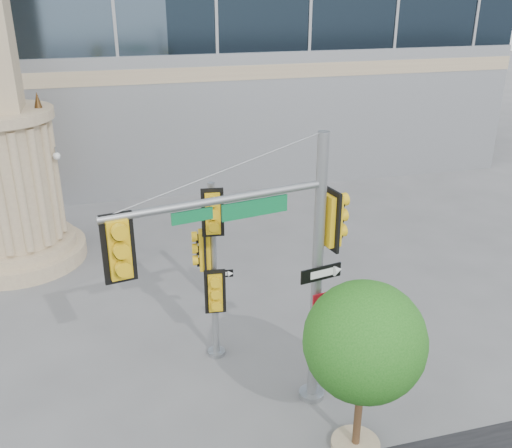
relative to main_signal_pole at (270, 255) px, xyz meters
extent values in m
plane|color=#545456|center=(-0.08, 0.33, -3.80)|extent=(120.00, 120.00, 0.00)
cylinder|color=tan|center=(-6.08, 9.33, -3.55)|extent=(4.40, 4.40, 0.50)
cylinder|color=tan|center=(-6.08, 9.33, -3.15)|extent=(3.80, 3.80, 0.30)
cylinder|color=tan|center=(-6.08, 9.33, -1.00)|extent=(3.00, 3.00, 4.00)
cone|color=#472D14|center=(-4.78, 9.33, 1.55)|extent=(0.24, 0.24, 0.50)
cylinder|color=slate|center=(1.09, 0.21, -3.74)|extent=(0.57, 0.57, 0.12)
cylinder|color=slate|center=(1.09, 0.21, -0.73)|extent=(0.22, 0.22, 6.14)
cylinder|color=slate|center=(-1.02, -0.19, 1.31)|extent=(4.25, 0.94, 0.14)
cube|color=#0C6937|center=(-0.32, -0.08, 1.06)|extent=(1.31, 0.29, 0.33)
cube|color=gold|center=(-2.83, -0.53, 0.75)|extent=(0.61, 0.39, 1.28)
cube|color=gold|center=(1.37, 0.26, 0.49)|extent=(0.39, 0.61, 1.28)
cube|color=black|center=(1.11, 0.07, -0.58)|extent=(0.93, 0.20, 0.31)
cube|color=#B4101D|center=(1.11, 0.07, -1.30)|extent=(0.33, 0.09, 0.47)
cylinder|color=slate|center=(-0.69, 2.33, -3.75)|extent=(0.44, 0.44, 0.11)
cylinder|color=slate|center=(-0.69, 2.33, -1.51)|extent=(0.17, 0.17, 4.59)
cube|color=gold|center=(-0.71, 2.13, 0.15)|extent=(0.53, 0.31, 1.15)
cube|color=gold|center=(-0.89, 2.35, -0.86)|extent=(0.31, 0.53, 1.15)
cube|color=gold|center=(-0.71, 2.13, -1.87)|extent=(0.53, 0.31, 1.15)
cube|color=black|center=(-0.54, 2.20, -1.46)|extent=(0.57, 0.09, 0.18)
cylinder|color=tan|center=(1.42, -1.47, -3.75)|extent=(0.99, 0.99, 0.11)
cylinder|color=#382314|center=(1.42, -1.47, -2.81)|extent=(0.15, 0.15, 1.99)
sphere|color=#185212|center=(1.42, -1.47, -1.26)|extent=(2.32, 2.32, 2.32)
sphere|color=#185212|center=(1.92, -1.20, -1.59)|extent=(1.43, 1.43, 1.43)
sphere|color=#185212|center=(1.03, -1.75, -1.54)|extent=(1.21, 1.21, 1.21)
camera|label=1|loc=(-2.84, -9.54, 4.89)|focal=40.00mm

